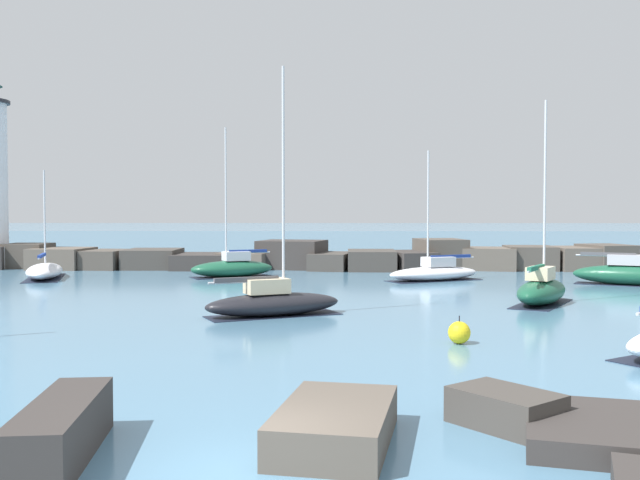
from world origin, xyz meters
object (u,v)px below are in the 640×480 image
object	(u,v)px
mooring_buoy_far_side	(459,333)
sailboat_moored_6	(435,272)
sailboat_moored_7	(233,267)
sailboat_moored_5	(631,274)
mooring_buoy_orange_near	(278,292)
sailboat_moored_0	(541,290)
sailboat_moored_4	(45,271)
sailboat_moored_1	(273,301)

from	to	relation	value
mooring_buoy_far_side	sailboat_moored_6	bearing A→B (deg)	84.56
sailboat_moored_6	sailboat_moored_7	world-z (taller)	sailboat_moored_7
sailboat_moored_5	sailboat_moored_6	size ratio (longest dim) A/B	1.18
mooring_buoy_orange_near	sailboat_moored_7	bearing A→B (deg)	109.22
sailboat_moored_0	sailboat_moored_5	distance (m)	12.48
sailboat_moored_4	mooring_buoy_orange_near	bearing A→B (deg)	-32.50
sailboat_moored_1	sailboat_moored_5	distance (m)	25.14
mooring_buoy_orange_near	mooring_buoy_far_side	bearing A→B (deg)	-60.27
sailboat_moored_5	mooring_buoy_far_side	size ratio (longest dim) A/B	10.42
sailboat_moored_0	sailboat_moored_6	distance (m)	12.76
sailboat_moored_6	mooring_buoy_orange_near	distance (m)	13.89
sailboat_moored_4	mooring_buoy_far_side	xyz separation A→B (m)	(24.49, -23.85, -0.14)
sailboat_moored_7	mooring_buoy_far_side	bearing A→B (deg)	-65.15
sailboat_moored_0	sailboat_moored_7	distance (m)	22.66
sailboat_moored_6	mooring_buoy_far_side	size ratio (longest dim) A/B	8.83
sailboat_moored_0	sailboat_moored_1	bearing A→B (deg)	-161.61
sailboat_moored_4	mooring_buoy_far_side	distance (m)	34.18
sailboat_moored_5	mooring_buoy_far_side	world-z (taller)	sailboat_moored_5
sailboat_moored_5	sailboat_moored_6	world-z (taller)	sailboat_moored_5
sailboat_moored_5	sailboat_moored_7	size ratio (longest dim) A/B	0.97
sailboat_moored_5	sailboat_moored_6	distance (m)	12.15
sailboat_moored_1	sailboat_moored_6	bearing A→B (deg)	60.75
sailboat_moored_4	mooring_buoy_far_side	bearing A→B (deg)	-44.25
sailboat_moored_7	mooring_buoy_far_side	xyz separation A→B (m)	(11.67, -25.19, -0.30)
sailboat_moored_1	sailboat_moored_7	world-z (taller)	sailboat_moored_1
sailboat_moored_1	sailboat_moored_7	size ratio (longest dim) A/B	1.04
sailboat_moored_1	sailboat_moored_4	world-z (taller)	sailboat_moored_1
sailboat_moored_1	mooring_buoy_far_side	size ratio (longest dim) A/B	11.18
mooring_buoy_orange_near	mooring_buoy_far_side	size ratio (longest dim) A/B	0.90
sailboat_moored_4	sailboat_moored_1	bearing A→B (deg)	-44.87
sailboat_moored_1	sailboat_moored_5	world-z (taller)	sailboat_moored_1
sailboat_moored_1	sailboat_moored_5	size ratio (longest dim) A/B	1.07
sailboat_moored_1	sailboat_moored_7	distance (m)	19.25
sailboat_moored_6	sailboat_moored_7	xyz separation A→B (m)	(-13.86, 2.18, 0.12)
sailboat_moored_6	mooring_buoy_orange_near	bearing A→B (deg)	-133.72
sailboat_moored_5	mooring_buoy_orange_near	xyz separation A→B (m)	(-21.42, -7.24, -0.40)
sailboat_moored_4	mooring_buoy_orange_near	distance (m)	20.25
sailboat_moored_0	mooring_buoy_orange_near	size ratio (longest dim) A/B	11.47
sailboat_moored_0	sailboat_moored_7	size ratio (longest dim) A/B	0.96
sailboat_moored_4	mooring_buoy_far_side	world-z (taller)	sailboat_moored_4
sailboat_moored_0	sailboat_moored_1	size ratio (longest dim) A/B	0.92
sailboat_moored_5	sailboat_moored_7	world-z (taller)	sailboat_moored_7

